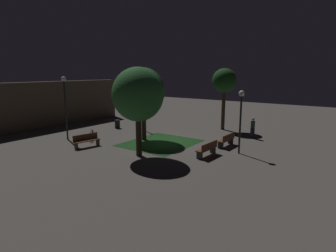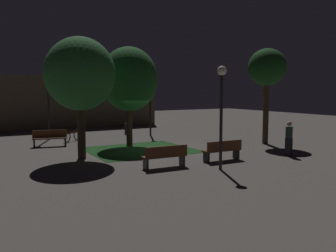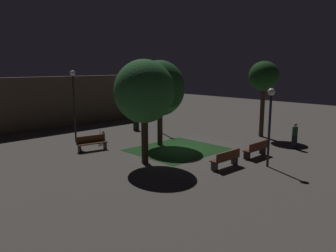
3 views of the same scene
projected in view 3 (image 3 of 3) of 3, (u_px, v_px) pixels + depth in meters
The scene contains 15 objects.
ground_plane at pixel (181, 148), 20.60m from camera, with size 60.00×60.00×0.00m, color #56514C.
grass_lawn at pixel (177, 149), 20.13m from camera, with size 5.18×4.55×0.01m, color #194219.
bench_back_row at pixel (226, 159), 16.43m from camera, with size 1.82×0.55×0.88m.
bench_by_lamp at pixel (256, 149), 18.39m from camera, with size 1.81×0.51×0.88m.
bench_near_trees at pixel (92, 142), 19.88m from camera, with size 1.86×0.82×0.88m.
tree_right_canopy at pixel (160, 88), 20.69m from camera, with size 3.13×3.13×5.37m.
tree_lawn_side at pixel (264, 77), 23.14m from camera, with size 2.09×2.09×5.35m.
tree_near_wall at pixel (144, 92), 16.68m from camera, with size 3.06×3.06×5.35m.
lamp_post_near_wall at pixel (158, 92), 25.20m from camera, with size 0.36×0.36×4.44m.
lamp_post_plaza_east at pixel (74, 94), 21.81m from camera, with size 0.36×0.36×4.72m.
lamp_post_path_center at pixel (270, 113), 16.26m from camera, with size 0.36×0.36×3.94m.
trash_bin at pixel (136, 126), 26.01m from camera, with size 0.46×0.46×0.76m, color black.
bicycle at pixel (101, 137), 21.90m from camera, with size 1.29×1.19×0.93m.
pedestrian at pixel (295, 135), 20.20m from camera, with size 0.32×0.32×1.61m.
building_wall_backdrop at pixel (77, 101), 28.37m from camera, with size 13.42×0.80×4.16m, color brown.
Camera 3 is at (-14.62, -13.71, 5.01)m, focal length 35.46 mm.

